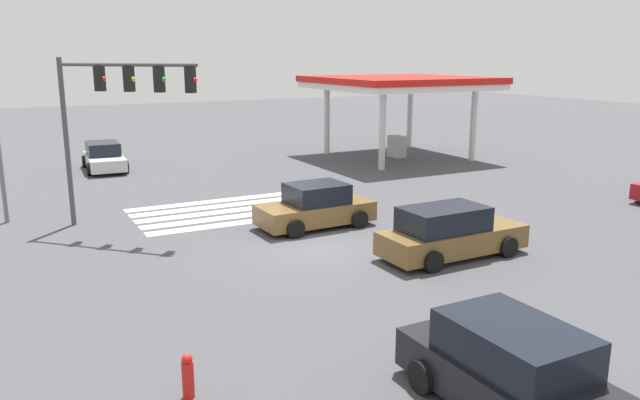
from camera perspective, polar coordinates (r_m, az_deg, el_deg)
ground_plane at (r=20.23m, az=0.00°, el=-4.41°), size 129.38×129.38×0.00m
crosswalk_markings at (r=25.54m, az=-6.29°, el=-0.75°), size 9.38×4.40×0.01m
traffic_signal_mast at (r=22.70m, az=-18.40°, el=8.58°), size 3.91×3.91×6.02m
car_0 at (r=35.74m, az=-19.14°, el=3.73°), size 2.21×4.37×1.48m
car_1 at (r=19.58m, az=11.78°, el=-2.99°), size 4.75×2.08×1.61m
car_2 at (r=11.54m, az=17.64°, el=-15.07°), size 2.15×4.72×1.65m
car_3 at (r=22.53m, az=-0.41°, el=-0.66°), size 4.24×2.21×1.59m
gas_station_canopy at (r=38.04m, az=7.21°, el=10.39°), size 9.21×9.21×4.84m
fire_hydrant at (r=11.97m, az=-11.99°, el=-15.46°), size 0.22×0.22×0.86m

